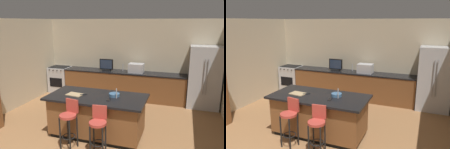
# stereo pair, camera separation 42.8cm
# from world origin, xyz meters

# --- Properties ---
(wall_back) EXTENTS (6.35, 0.12, 2.63)m
(wall_back) POSITION_xyz_m (0.00, 5.15, 1.31)
(wall_back) COLOR beige
(wall_back) RESTS_ON ground_plane
(wall_left) EXTENTS (0.12, 5.55, 2.63)m
(wall_left) POSITION_xyz_m (-2.97, 2.57, 1.31)
(wall_left) COLOR beige
(wall_left) RESTS_ON ground_plane
(counter_back) EXTENTS (4.10, 0.62, 0.92)m
(counter_back) POSITION_xyz_m (-0.10, 4.77, 0.46)
(counter_back) COLOR brown
(counter_back) RESTS_ON ground_plane
(kitchen_island) EXTENTS (2.19, 1.06, 0.94)m
(kitchen_island) POSITION_xyz_m (0.02, 2.12, 0.48)
(kitchen_island) COLOR black
(kitchen_island) RESTS_ON ground_plane
(refrigerator) EXTENTS (0.90, 0.73, 1.86)m
(refrigerator) POSITION_xyz_m (2.41, 4.72, 0.93)
(refrigerator) COLOR #B7BABF
(refrigerator) RESTS_ON ground_plane
(range_oven) EXTENTS (0.71, 0.63, 0.94)m
(range_oven) POSITION_xyz_m (-2.51, 4.77, 0.47)
(range_oven) COLOR #B7BABF
(range_oven) RESTS_ON ground_plane
(microwave) EXTENTS (0.48, 0.36, 0.29)m
(microwave) POSITION_xyz_m (0.34, 4.77, 1.06)
(microwave) COLOR #B7BABF
(microwave) RESTS_ON counter_back
(tv_monitor) EXTENTS (0.47, 0.16, 0.40)m
(tv_monitor) POSITION_xyz_m (-0.67, 4.72, 1.10)
(tv_monitor) COLOR black
(tv_monitor) RESTS_ON counter_back
(sink_faucet_back) EXTENTS (0.02, 0.02, 0.24)m
(sink_faucet_back) POSITION_xyz_m (-0.14, 4.87, 1.04)
(sink_faucet_back) COLOR #B2B2B7
(sink_faucet_back) RESTS_ON counter_back
(sink_faucet_island) EXTENTS (0.02, 0.02, 0.22)m
(sink_faucet_island) POSITION_xyz_m (0.47, 2.12, 1.05)
(sink_faucet_island) COLOR #B2B2B7
(sink_faucet_island) RESTS_ON kitchen_island
(bar_stool_left) EXTENTS (0.34, 0.36, 1.02)m
(bar_stool_left) POSITION_xyz_m (-0.32, 1.46, 0.62)
(bar_stool_left) COLOR #B23D33
(bar_stool_left) RESTS_ON ground_plane
(bar_stool_right) EXTENTS (0.34, 0.35, 0.97)m
(bar_stool_right) POSITION_xyz_m (0.32, 1.44, 0.58)
(bar_stool_right) COLOR #B23D33
(bar_stool_right) RESTS_ON ground_plane
(fruit_bowl) EXTENTS (0.24, 0.24, 0.06)m
(fruit_bowl) POSITION_xyz_m (0.39, 2.24, 0.97)
(fruit_bowl) COLOR #3F668C
(fruit_bowl) RESTS_ON kitchen_island
(cell_phone) EXTENTS (0.09, 0.16, 0.01)m
(cell_phone) POSITION_xyz_m (0.35, 1.97, 0.94)
(cell_phone) COLOR black
(cell_phone) RESTS_ON kitchen_island
(tv_remote) EXTENTS (0.14, 0.16, 0.02)m
(tv_remote) POSITION_xyz_m (-0.30, 2.11, 0.95)
(tv_remote) COLOR black
(tv_remote) RESTS_ON kitchen_island
(cutting_board) EXTENTS (0.39, 0.28, 0.02)m
(cutting_board) POSITION_xyz_m (-0.48, 2.05, 0.95)
(cutting_board) COLOR tan
(cutting_board) RESTS_ON kitchen_island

